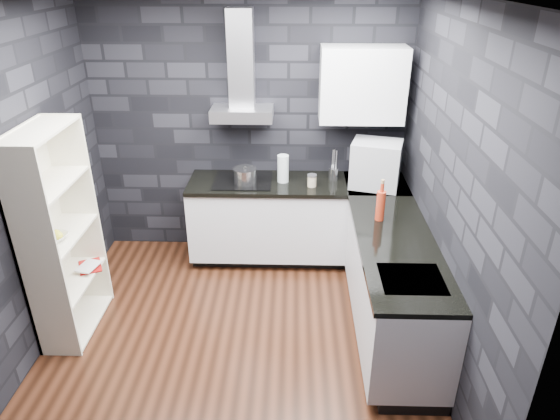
{
  "coord_description": "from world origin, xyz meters",
  "views": [
    {
      "loc": [
        0.46,
        -3.34,
        2.88
      ],
      "look_at": [
        0.35,
        0.45,
        1.0
      ],
      "focal_mm": 32.0,
      "sensor_mm": 36.0,
      "label": 1
    }
  ],
  "objects_px": {
    "appliance_garage": "(376,164)",
    "fruit_bowl": "(55,237)",
    "pot": "(245,176)",
    "bookshelf": "(61,236)",
    "glass_vase": "(283,169)",
    "red_bottle": "(380,206)",
    "utensil_crock": "(333,174)",
    "storage_jar": "(312,181)"
  },
  "relations": [
    {
      "from": "pot",
      "to": "storage_jar",
      "type": "relative_size",
      "value": 2.11
    },
    {
      "from": "utensil_crock",
      "to": "red_bottle",
      "type": "height_order",
      "value": "red_bottle"
    },
    {
      "from": "appliance_garage",
      "to": "fruit_bowl",
      "type": "distance_m",
      "value": 2.93
    },
    {
      "from": "utensil_crock",
      "to": "bookshelf",
      "type": "relative_size",
      "value": 0.07
    },
    {
      "from": "red_bottle",
      "to": "bookshelf",
      "type": "bearing_deg",
      "value": -172.08
    },
    {
      "from": "pot",
      "to": "bookshelf",
      "type": "height_order",
      "value": "bookshelf"
    },
    {
      "from": "utensil_crock",
      "to": "bookshelf",
      "type": "xyz_separation_m",
      "value": [
        -2.29,
        -1.24,
        -0.06
      ]
    },
    {
      "from": "utensil_crock",
      "to": "red_bottle",
      "type": "relative_size",
      "value": 0.47
    },
    {
      "from": "pot",
      "to": "red_bottle",
      "type": "xyz_separation_m",
      "value": [
        1.22,
        -0.75,
        0.05
      ]
    },
    {
      "from": "glass_vase",
      "to": "appliance_garage",
      "type": "xyz_separation_m",
      "value": [
        0.9,
        -0.08,
        0.09
      ]
    },
    {
      "from": "utensil_crock",
      "to": "red_bottle",
      "type": "bearing_deg",
      "value": -68.82
    },
    {
      "from": "pot",
      "to": "fruit_bowl",
      "type": "bearing_deg",
      "value": -139.32
    },
    {
      "from": "glass_vase",
      "to": "fruit_bowl",
      "type": "xyz_separation_m",
      "value": [
        -1.77,
        -1.26,
        -0.1
      ]
    },
    {
      "from": "glass_vase",
      "to": "red_bottle",
      "type": "xyz_separation_m",
      "value": [
        0.85,
        -0.81,
        -0.01
      ]
    },
    {
      "from": "storage_jar",
      "to": "fruit_bowl",
      "type": "relative_size",
      "value": 0.54
    },
    {
      "from": "glass_vase",
      "to": "utensil_crock",
      "type": "bearing_deg",
      "value": 7.02
    },
    {
      "from": "storage_jar",
      "to": "red_bottle",
      "type": "height_order",
      "value": "red_bottle"
    },
    {
      "from": "glass_vase",
      "to": "red_bottle",
      "type": "relative_size",
      "value": 1.05
    },
    {
      "from": "glass_vase",
      "to": "appliance_garage",
      "type": "relative_size",
      "value": 0.6
    },
    {
      "from": "utensil_crock",
      "to": "appliance_garage",
      "type": "height_order",
      "value": "appliance_garage"
    },
    {
      "from": "appliance_garage",
      "to": "red_bottle",
      "type": "bearing_deg",
      "value": -79.37
    },
    {
      "from": "storage_jar",
      "to": "fruit_bowl",
      "type": "xyz_separation_m",
      "value": [
        -2.06,
        -1.15,
        -0.02
      ]
    },
    {
      "from": "utensil_crock",
      "to": "appliance_garage",
      "type": "distance_m",
      "value": 0.45
    },
    {
      "from": "pot",
      "to": "glass_vase",
      "type": "height_order",
      "value": "glass_vase"
    },
    {
      "from": "glass_vase",
      "to": "storage_jar",
      "type": "xyz_separation_m",
      "value": [
        0.29,
        -0.11,
        -0.08
      ]
    },
    {
      "from": "appliance_garage",
      "to": "fruit_bowl",
      "type": "xyz_separation_m",
      "value": [
        -2.68,
        -1.18,
        -0.19
      ]
    },
    {
      "from": "utensil_crock",
      "to": "appliance_garage",
      "type": "xyz_separation_m",
      "value": [
        0.39,
        -0.15,
        0.16
      ]
    },
    {
      "from": "glass_vase",
      "to": "red_bottle",
      "type": "distance_m",
      "value": 1.17
    },
    {
      "from": "utensil_crock",
      "to": "bookshelf",
      "type": "distance_m",
      "value": 2.6
    },
    {
      "from": "appliance_garage",
      "to": "fruit_bowl",
      "type": "height_order",
      "value": "appliance_garage"
    },
    {
      "from": "pot",
      "to": "bookshelf",
      "type": "relative_size",
      "value": 0.13
    },
    {
      "from": "pot",
      "to": "glass_vase",
      "type": "xyz_separation_m",
      "value": [
        0.38,
        0.06,
        0.06
      ]
    },
    {
      "from": "pot",
      "to": "storage_jar",
      "type": "height_order",
      "value": "pot"
    },
    {
      "from": "storage_jar",
      "to": "utensil_crock",
      "type": "bearing_deg",
      "value": 38.25
    },
    {
      "from": "glass_vase",
      "to": "storage_jar",
      "type": "distance_m",
      "value": 0.32
    },
    {
      "from": "appliance_garage",
      "to": "pot",
      "type": "bearing_deg",
      "value": -166.0
    },
    {
      "from": "bookshelf",
      "to": "storage_jar",
      "type": "bearing_deg",
      "value": 28.2
    },
    {
      "from": "utensil_crock",
      "to": "bookshelf",
      "type": "bearing_deg",
      "value": -151.56
    },
    {
      "from": "fruit_bowl",
      "to": "appliance_garage",
      "type": "bearing_deg",
      "value": 23.82
    },
    {
      "from": "red_bottle",
      "to": "bookshelf",
      "type": "distance_m",
      "value": 2.65
    },
    {
      "from": "appliance_garage",
      "to": "storage_jar",
      "type": "bearing_deg",
      "value": -162.26
    },
    {
      "from": "glass_vase",
      "to": "bookshelf",
      "type": "xyz_separation_m",
      "value": [
        -1.77,
        -1.18,
        -0.14
      ]
    }
  ]
}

